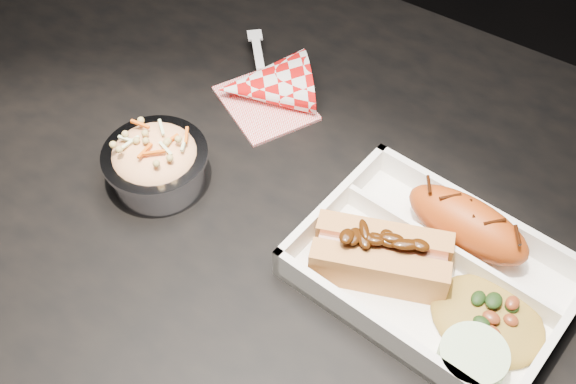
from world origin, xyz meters
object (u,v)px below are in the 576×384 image
Objects in this scene: dining_table at (296,272)px; hotdog at (381,255)px; foil_coleslaw_cup at (156,161)px; napkin_fork at (263,86)px; fried_pastry at (467,224)px; food_tray at (433,275)px.

dining_table is 0.16m from hotdog.
foil_coleslaw_cup is 0.72× the size of napkin_fork.
napkin_fork reaches higher than fried_pastry.
hotdog is 1.28× the size of foil_coleslaw_cup.
foil_coleslaw_cup is (-0.31, -0.10, -0.00)m from fried_pastry.
food_tray is 1.71× the size of napkin_fork.
dining_table is 4.50× the size of food_tray.
fried_pastry is at bearing 35.22° from napkin_fork.
hotdog is at bearing -124.37° from fried_pastry.
fried_pastry reaches higher than dining_table.
foil_coleslaw_cup reaches higher than fried_pastry.
fried_pastry is (0.15, 0.07, 0.12)m from dining_table.
napkin_fork is (0.02, 0.17, -0.02)m from foil_coleslaw_cup.
foil_coleslaw_cup reaches higher than food_tray.
dining_table is 0.21m from fried_pastry.
foil_coleslaw_cup is at bearing -47.61° from napkin_fork.
foil_coleslaw_cup is at bearing 165.13° from hotdog.
food_tray is 0.31m from napkin_fork.
napkin_fork is (-0.24, 0.15, -0.02)m from hotdog.
dining_table is 0.18m from food_tray.
hotdog is at bearing -149.23° from food_tray.
foil_coleslaw_cup reaches higher than napkin_fork.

